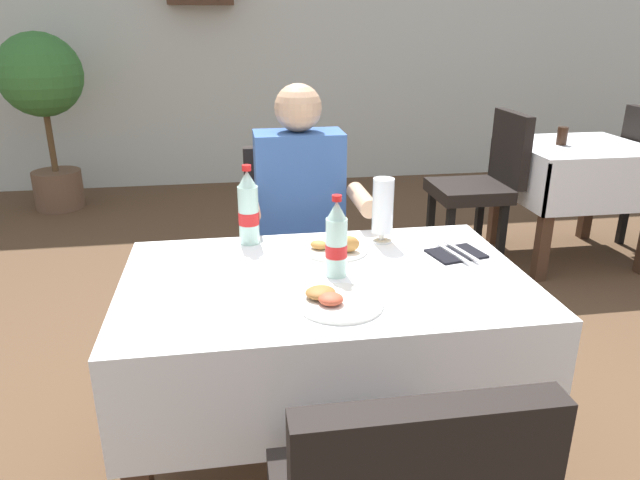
# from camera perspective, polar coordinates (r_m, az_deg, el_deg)

# --- Properties ---
(ground_plane) EXTENTS (11.00, 11.00, 0.00)m
(ground_plane) POSITION_cam_1_polar(r_m,az_deg,el_deg) (2.24, 1.31, -21.01)
(ground_plane) COLOR brown
(back_wall) EXTENTS (11.00, 0.12, 2.94)m
(back_wall) POSITION_cam_1_polar(r_m,az_deg,el_deg) (5.69, -6.25, 20.33)
(back_wall) COLOR silver
(back_wall) RESTS_ON ground
(main_dining_table) EXTENTS (1.23, 0.77, 0.76)m
(main_dining_table) POSITION_cam_1_polar(r_m,az_deg,el_deg) (1.86, 0.48, -8.49)
(main_dining_table) COLOR white
(main_dining_table) RESTS_ON ground
(chair_far_diner_seat) EXTENTS (0.44, 0.50, 0.97)m
(chair_far_diner_seat) POSITION_cam_1_polar(r_m,az_deg,el_deg) (2.57, -2.35, -0.67)
(chair_far_diner_seat) COLOR black
(chair_far_diner_seat) RESTS_ON ground
(seated_diner_far) EXTENTS (0.50, 0.46, 1.26)m
(seated_diner_far) POSITION_cam_1_polar(r_m,az_deg,el_deg) (2.42, -1.85, 1.88)
(seated_diner_far) COLOR #282D42
(seated_diner_far) RESTS_ON ground
(plate_near_camera) EXTENTS (0.24, 0.24, 0.04)m
(plate_near_camera) POSITION_cam_1_polar(r_m,az_deg,el_deg) (1.60, 1.47, -5.90)
(plate_near_camera) COLOR white
(plate_near_camera) RESTS_ON main_dining_table
(plate_far_diner) EXTENTS (0.22, 0.22, 0.07)m
(plate_far_diner) POSITION_cam_1_polar(r_m,az_deg,el_deg) (1.96, 1.72, -0.68)
(plate_far_diner) COLOR white
(plate_far_diner) RESTS_ON main_dining_table
(beer_glass_left) EXTENTS (0.07, 0.07, 0.23)m
(beer_glass_left) POSITION_cam_1_polar(r_m,az_deg,el_deg) (2.03, 6.14, 2.88)
(beer_glass_left) COLOR white
(beer_glass_left) RESTS_ON main_dining_table
(cola_bottle_primary) EXTENTS (0.07, 0.07, 0.25)m
(cola_bottle_primary) POSITION_cam_1_polar(r_m,az_deg,el_deg) (1.75, 1.61, -0.12)
(cola_bottle_primary) COLOR silver
(cola_bottle_primary) RESTS_ON main_dining_table
(cola_bottle_secondary) EXTENTS (0.07, 0.07, 0.28)m
(cola_bottle_secondary) POSITION_cam_1_polar(r_m,az_deg,el_deg) (2.02, -7.00, 2.97)
(cola_bottle_secondary) COLOR silver
(cola_bottle_secondary) RESTS_ON main_dining_table
(napkin_cutlery_set) EXTENTS (0.19, 0.20, 0.01)m
(napkin_cutlery_set) POSITION_cam_1_polar(r_m,az_deg,el_deg) (1.99, 13.14, -1.27)
(napkin_cutlery_set) COLOR black
(napkin_cutlery_set) RESTS_ON main_dining_table
(background_dining_table) EXTENTS (0.82, 0.77, 0.76)m
(background_dining_table) POSITION_cam_1_polar(r_m,az_deg,el_deg) (4.09, 23.56, 5.78)
(background_dining_table) COLOR white
(background_dining_table) RESTS_ON ground
(background_chair_left) EXTENTS (0.50, 0.44, 0.97)m
(background_chair_left) POSITION_cam_1_polar(r_m,az_deg,el_deg) (3.80, 15.62, 5.65)
(background_chair_left) COLOR black
(background_chair_left) RESTS_ON ground
(background_table_tumbler) EXTENTS (0.06, 0.06, 0.11)m
(background_table_tumbler) POSITION_cam_1_polar(r_m,az_deg,el_deg) (3.99, 22.54, 9.36)
(background_table_tumbler) COLOR black
(background_table_tumbler) RESTS_ON background_dining_table
(potted_plant_corner) EXTENTS (0.65, 0.65, 1.42)m
(potted_plant_corner) POSITION_cam_1_polar(r_m,az_deg,el_deg) (5.26, -25.41, 12.83)
(potted_plant_corner) COLOR brown
(potted_plant_corner) RESTS_ON ground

